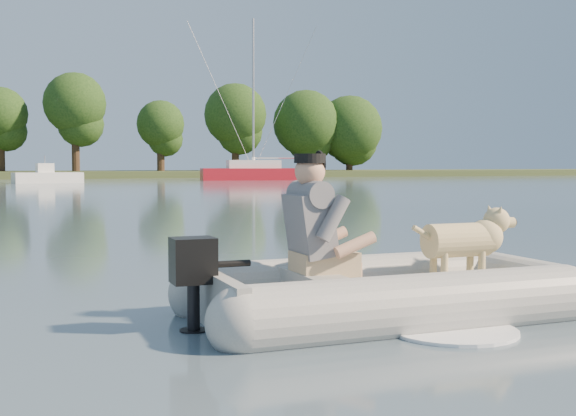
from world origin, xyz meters
name	(u,v)px	position (x,y,z in m)	size (l,w,h in m)	color
water	(310,302)	(0.00, 0.00, 0.00)	(160.00, 160.00, 0.00)	slate
shore_bank	(31,175)	(0.00, 62.00, 0.25)	(160.00, 12.00, 0.70)	#47512D
treeline	(48,117)	(1.46, 61.10, 5.39)	(75.85, 7.35, 9.27)	#332316
dinghy	(394,241)	(0.45, -0.70, 0.60)	(4.46, 2.71, 1.41)	#969692
man	(312,220)	(-0.26, -0.64, 0.79)	(0.74, 0.63, 1.10)	slate
dog	(458,246)	(1.11, -0.65, 0.53)	(0.95, 0.34, 0.63)	tan
outboard_motor	(193,289)	(-1.24, -0.69, 0.32)	(0.42, 0.30, 0.80)	black
motorboat	(48,170)	(0.36, 43.86, 0.86)	(4.47, 1.72, 1.89)	white
sailboat	(260,173)	(16.11, 46.75, 0.55)	(9.47, 4.26, 12.56)	#A8131E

